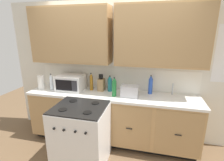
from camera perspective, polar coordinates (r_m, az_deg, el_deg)
The scene contains 14 objects.
ground_plane at distance 3.17m, azimuth -1.62°, elevation -22.37°, with size 8.00×8.00×0.00m, color brown.
wall_unit at distance 2.98m, azimuth 0.74°, elevation 10.27°, with size 4.14×0.40×2.50m.
counter_run at distance 3.15m, azimuth -0.17°, elevation -12.23°, with size 2.97×0.64×0.93m.
stove_range at distance 2.73m, azimuth -10.22°, elevation -17.54°, with size 0.76×0.68×0.95m.
microwave at distance 3.21m, azimuth -13.70°, elevation -0.66°, with size 0.48×0.37×0.28m.
toaster at distance 2.83m, azimuth 5.90°, elevation -3.54°, with size 0.28×0.18×0.19m.
knife_block at distance 3.10m, azimuth -3.64°, elevation -1.34°, with size 0.11×0.14×0.31m.
sink_faucet at distance 3.07m, azimuth 19.62°, elevation -2.71°, with size 0.02×0.02×0.20m, color #B2B5BA.
paper_towel_roll at distance 3.44m, azimuth -22.63°, elevation -0.55°, with size 0.12×0.12×0.26m, color white.
bottle_blue at distance 2.99m, azimuth 12.79°, elevation -1.42°, with size 0.07×0.07×0.33m.
bottle_green at distance 2.81m, azimuth 0.75°, elevation -2.20°, with size 0.07×0.07×0.32m.
bottle_clear at distance 3.32m, azimuth -19.64°, elevation -0.50°, with size 0.06×0.06×0.30m.
bottle_amber at distance 3.13m, azimuth -6.95°, elevation -0.42°, with size 0.06×0.06×0.32m.
bottle_teal at distance 3.05m, azimuth -0.72°, elevation -1.07°, with size 0.08×0.08×0.29m.
Camera 1 is at (0.67, -2.39, 1.97)m, focal length 27.30 mm.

